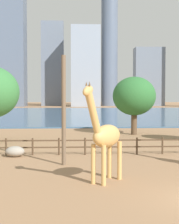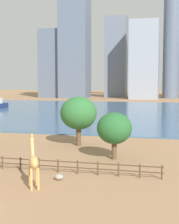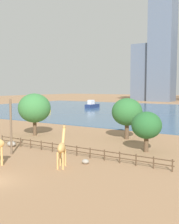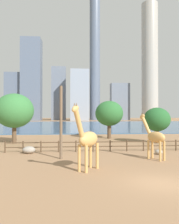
% 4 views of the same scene
% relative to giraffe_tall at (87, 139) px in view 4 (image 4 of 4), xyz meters
% --- Properties ---
extents(ground_plane, '(400.00, 400.00, 0.00)m').
position_rel_giraffe_tall_xyz_m(ground_plane, '(4.33, 76.47, -2.40)').
color(ground_plane, '#9E7551').
extents(harbor_water, '(180.00, 86.00, 0.20)m').
position_rel_giraffe_tall_xyz_m(harbor_water, '(4.33, 73.47, -2.30)').
color(harbor_water, '#3D6084').
rests_on(harbor_water, ground).
extents(giraffe_tall, '(2.48, 2.97, 5.14)m').
position_rel_giraffe_tall_xyz_m(giraffe_tall, '(0.00, 0.00, 0.00)').
color(giraffe_tall, tan).
rests_on(giraffe_tall, ground).
extents(giraffe_companion, '(1.98, 3.05, 4.49)m').
position_rel_giraffe_tall_xyz_m(giraffe_companion, '(6.74, 3.68, -0.26)').
color(giraffe_companion, tan).
rests_on(giraffe_companion, ground).
extents(utility_pole, '(0.28, 0.28, 7.08)m').
position_rel_giraffe_tall_xyz_m(utility_pole, '(-2.23, 4.63, 1.14)').
color(utility_pole, brown).
rests_on(utility_pole, ground).
extents(boulder_near_fence, '(0.82, 0.71, 0.53)m').
position_rel_giraffe_tall_xyz_m(boulder_near_fence, '(8.14, 6.11, -2.14)').
color(boulder_near_fence, gray).
rests_on(boulder_near_fence, ground).
extents(boulder_by_pole, '(1.40, 1.05, 0.79)m').
position_rel_giraffe_tall_xyz_m(boulder_by_pole, '(-5.91, 7.83, -2.01)').
color(boulder_by_pole, gray).
rests_on(boulder_by_pole, ground).
extents(enclosure_fence, '(26.12, 0.14, 1.30)m').
position_rel_giraffe_tall_xyz_m(enclosure_fence, '(4.30, 8.47, -1.65)').
color(enclosure_fence, '#4C3826').
rests_on(enclosure_fence, ground).
extents(tree_left_large, '(3.99, 3.99, 5.36)m').
position_rel_giraffe_tall_xyz_m(tree_left_large, '(11.62, 15.34, 1.13)').
color(tree_left_large, brown).
rests_on(tree_left_large, ground).
extents(tree_center_broad, '(5.71, 5.71, 7.45)m').
position_rel_giraffe_tall_xyz_m(tree_center_broad, '(-9.75, 16.56, 2.45)').
color(tree_center_broad, brown).
rests_on(tree_center_broad, ground).
extents(tree_right_tall, '(5.02, 5.02, 6.77)m').
position_rel_giraffe_tall_xyz_m(tree_right_tall, '(5.50, 22.21, 2.08)').
color(tree_right_tall, brown).
rests_on(tree_right_tall, ground).
extents(boat_barge, '(5.85, 3.74, 2.42)m').
position_rel_giraffe_tall_xyz_m(boat_barge, '(33.07, 74.59, -1.38)').
color(boat_barge, '#B22D28').
rests_on(boat_barge, harbor_water).
extents(skyline_tower_needle, '(14.14, 12.45, 59.91)m').
position_rel_giraffe_tall_xyz_m(skyline_tower_needle, '(-30.97, 145.84, 27.55)').
color(skyline_tower_needle, slate).
rests_on(skyline_tower_needle, ground).
extents(skyline_block_central, '(8.16, 8.16, 98.64)m').
position_rel_giraffe_tall_xyz_m(skyline_block_central, '(16.58, 153.27, 46.91)').
color(skyline_block_central, slate).
rests_on(skyline_block_central, ground).
extents(skyline_tower_glass, '(11.78, 11.78, 86.08)m').
position_rel_giraffe_tall_xyz_m(skyline_tower_glass, '(55.60, 138.78, 40.64)').
color(skyline_tower_glass, '#ADA89E').
rests_on(skyline_tower_glass, ground).
extents(skyline_block_left, '(11.22, 8.01, 42.15)m').
position_rel_giraffe_tall_xyz_m(skyline_block_left, '(-11.83, 157.95, 18.67)').
color(skyline_block_left, slate).
rests_on(skyline_block_left, ground).
extents(skyline_block_right, '(14.37, 8.30, 28.67)m').
position_rel_giraffe_tall_xyz_m(skyline_block_right, '(36.02, 151.45, 11.93)').
color(skyline_block_right, slate).
rests_on(skyline_block_right, ground).
extents(skyline_tower_short, '(13.49, 12.30, 37.04)m').
position_rel_giraffe_tall_xyz_m(skyline_tower_short, '(4.23, 143.46, 16.11)').
color(skyline_tower_short, '#939EAD').
rests_on(skyline_tower_short, ground).
extents(skyline_block_wide, '(16.96, 9.43, 35.03)m').
position_rel_giraffe_tall_xyz_m(skyline_block_wide, '(-41.51, 147.40, 15.11)').
color(skyline_block_wide, slate).
rests_on(skyline_block_wide, ground).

